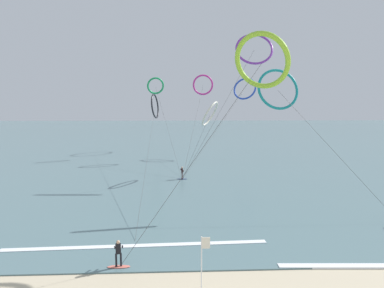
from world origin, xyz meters
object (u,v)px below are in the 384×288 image
object	(u,v)px
kite_lime	(261,61)
surfer_navy	(182,174)
kite_emerald	(156,86)
beach_flag	(203,256)
kite_cobalt	(245,89)
kite_charcoal	(155,106)
kite_magenta	(203,85)
kite_ivory	(210,114)
surfer_coral	(118,255)
kite_teal	(278,89)
kite_violet	(254,49)

from	to	relation	value
kite_lime	surfer_navy	bearing A→B (deg)	-35.84
kite_emerald	beach_flag	xyz separation A→B (m)	(5.81, -47.08, -11.73)
kite_cobalt	kite_charcoal	size ratio (longest dim) A/B	0.46
kite_lime	kite_emerald	bearing A→B (deg)	-36.98
kite_magenta	kite_ivory	bearing A→B (deg)	92.51
surfer_coral	kite_emerald	world-z (taller)	kite_emerald
kite_teal	beach_flag	xyz separation A→B (m)	(-8.34, -14.71, -9.32)
kite_charcoal	kite_lime	distance (m)	48.69
kite_cobalt	kite_teal	world-z (taller)	kite_cobalt
kite_lime	kite_cobalt	bearing A→B (deg)	-61.50
kite_violet	kite_lime	bearing A→B (deg)	-98.15
kite_cobalt	kite_ivory	xyz separation A→B (m)	(-8.84, -19.19, -4.52)
kite_charcoal	kite_lime	size ratio (longest dim) A/B	3.41
kite_magenta	surfer_coral	bearing A→B (deg)	81.55
kite_charcoal	kite_teal	bearing A→B (deg)	-148.90
kite_violet	kite_lime	world-z (taller)	kite_violet
kite_violet	kite_ivory	distance (m)	10.64
surfer_navy	beach_flag	bearing A→B (deg)	4.98
kite_magenta	kite_charcoal	world-z (taller)	kite_magenta
beach_flag	surfer_navy	bearing A→B (deg)	91.87
surfer_navy	kite_lime	world-z (taller)	kite_lime
kite_emerald	kite_charcoal	bearing A→B (deg)	-98.63
kite_ivory	surfer_navy	bearing A→B (deg)	-39.91
surfer_coral	beach_flag	world-z (taller)	beach_flag
kite_cobalt	kite_charcoal	world-z (taller)	kite_cobalt
kite_emerald	kite_cobalt	bearing A→B (deg)	164.97
kite_violet	kite_ivory	world-z (taller)	kite_violet
surfer_navy	kite_emerald	size ratio (longest dim) A/B	0.08
surfer_navy	kite_emerald	xyz separation A→B (m)	(-4.97, 21.45, 13.00)
kite_violet	kite_ivory	xyz separation A→B (m)	(-6.00, -0.18, -8.79)
kite_cobalt	kite_lime	distance (m)	41.32
kite_lime	kite_ivory	world-z (taller)	kite_lime
surfer_coral	surfer_navy	size ratio (longest dim) A/B	1.00
kite_cobalt	kite_violet	size ratio (longest dim) A/B	1.18
kite_teal	kite_lime	bearing A→B (deg)	-121.99
surfer_navy	kite_cobalt	xyz separation A→B (m)	(12.74, 21.29, 12.49)
kite_cobalt	kite_teal	xyz separation A→B (m)	(-3.57, -32.21, -1.89)
surfer_coral	kite_ivory	size ratio (longest dim) A/B	0.16
kite_charcoal	kite_ivory	distance (m)	27.64
surfer_navy	kite_violet	size ratio (longest dim) A/B	0.09
surfer_coral	kite_cobalt	size ratio (longest dim) A/B	0.07
kite_cobalt	beach_flag	world-z (taller)	kite_cobalt
kite_cobalt	kite_violet	distance (m)	19.68
kite_charcoal	kite_emerald	bearing A→B (deg)	-163.86
kite_violet	kite_teal	bearing A→B (deg)	-89.21
kite_teal	kite_lime	size ratio (longest dim) A/B	0.91
kite_emerald	kite_ivory	xyz separation A→B (m)	(8.88, -19.35, -5.04)
kite_teal	kite_lime	distance (m)	9.39
kite_charcoal	kite_lime	world-z (taller)	kite_lime
surfer_coral	kite_teal	size ratio (longest dim) A/B	0.13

